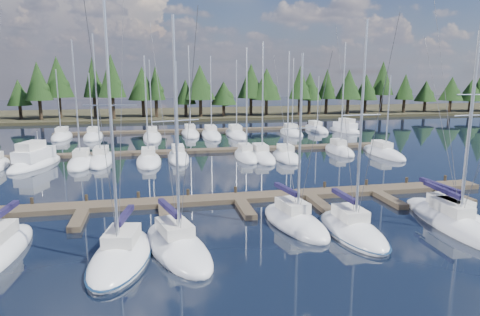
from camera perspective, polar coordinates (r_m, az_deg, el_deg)
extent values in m
plane|color=black|center=(46.83, -3.15, -1.42)|extent=(260.00, 260.00, 0.00)
cube|color=#322E1C|center=(105.87, -7.95, 5.85)|extent=(220.00, 30.00, 0.60)
cube|color=#4E4130|center=(35.33, -0.29, -5.35)|extent=(44.00, 2.00, 0.40)
cube|color=#4E4130|center=(32.31, -20.73, -7.74)|extent=(0.90, 4.00, 0.40)
cube|color=#4E4130|center=(31.86, -9.94, -7.42)|extent=(0.90, 4.00, 0.40)
cube|color=#4E4130|center=(32.53, 0.75, -6.84)|extent=(0.90, 4.00, 0.40)
cube|color=#4E4130|center=(34.25, 10.66, -6.10)|extent=(0.90, 4.00, 0.40)
cube|color=#4E4130|center=(36.88, 19.37, -5.29)|extent=(0.90, 4.00, 0.40)
cube|color=#4E4130|center=(40.24, 26.76, -4.51)|extent=(0.90, 4.00, 0.40)
cylinder|color=#2E2519|center=(36.82, -25.97, -5.44)|extent=(0.26, 0.26, 0.90)
cylinder|color=#2E2519|center=(36.01, -19.78, -5.31)|extent=(0.26, 0.26, 0.90)
cylinder|color=#2E2519|center=(35.63, -13.39, -5.11)|extent=(0.26, 0.26, 0.90)
cylinder|color=#2E2519|center=(35.69, -6.94, -4.84)|extent=(0.26, 0.26, 0.90)
cylinder|color=#2E2519|center=(36.20, -0.60, -4.52)|extent=(0.26, 0.26, 0.90)
cylinder|color=#2E2519|center=(37.14, 5.49, -4.16)|extent=(0.26, 0.26, 0.90)
cylinder|color=#2E2519|center=(38.47, 11.21, -3.78)|extent=(0.26, 0.26, 0.90)
cylinder|color=#2E2519|center=(40.16, 16.50, -3.40)|extent=(0.26, 0.26, 0.90)
cylinder|color=#2E2519|center=(42.16, 21.31, -3.02)|extent=(0.26, 0.26, 0.90)
cylinder|color=#2E2519|center=(44.43, 25.66, -2.66)|extent=(0.26, 0.26, 0.90)
cube|color=#4E4130|center=(56.50, -4.64, 0.99)|extent=(50.00, 1.80, 0.40)
cube|color=#4E4130|center=(76.15, -6.47, 3.66)|extent=(46.00, 1.80, 0.40)
cylinder|color=silver|center=(29.19, -29.01, -6.57)|extent=(0.54, 3.96, 0.12)
cube|color=#181335|center=(29.15, -29.04, -6.29)|extent=(0.75, 3.81, 0.30)
ellipsoid|color=silver|center=(25.41, -15.56, -12.80)|extent=(4.41, 8.02, 1.90)
cube|color=beige|center=(25.29, -15.49, -9.97)|extent=(2.10, 2.70, 0.70)
cylinder|color=silver|center=(23.01, -16.84, 4.99)|extent=(0.19, 0.19, 14.03)
cylinder|color=silver|center=(25.86, -15.08, -7.70)|extent=(0.74, 3.30, 0.12)
cube|color=#181335|center=(25.82, -15.09, -7.38)|extent=(0.93, 3.20, 0.30)
cylinder|color=silver|center=(22.95, -16.94, 6.73)|extent=(2.72, 0.58, 0.07)
cylinder|color=#3F3F44|center=(21.47, -18.00, 4.09)|extent=(0.64, 3.24, 14.33)
cylinder|color=#3F3F44|center=(24.95, -15.57, 5.18)|extent=(0.78, 3.98, 14.34)
ellipsoid|color=#0C2340|center=(25.38, -15.57, -12.66)|extent=(4.59, 8.34, 0.18)
ellipsoid|color=silver|center=(26.02, -8.34, -11.89)|extent=(5.07, 8.83, 1.90)
cube|color=beige|center=(25.95, -8.72, -9.12)|extent=(2.28, 3.01, 0.70)
cylinder|color=silver|center=(23.75, -8.51, 3.47)|extent=(0.20, 0.20, 12.32)
cylinder|color=silver|center=(26.60, -9.45, -6.91)|extent=(1.09, 3.57, 0.12)
cube|color=#181335|center=(26.56, -9.46, -6.60)|extent=(1.27, 3.47, 0.30)
cylinder|color=silver|center=(23.67, -8.55, 4.94)|extent=(2.59, 0.78, 0.07)
cylinder|color=#3F3F44|center=(22.09, -7.01, 2.52)|extent=(0.99, 3.50, 12.63)
cylinder|color=#3F3F44|center=(25.86, -10.06, 3.73)|extent=(1.21, 4.30, 12.63)
ellipsoid|color=silver|center=(29.97, 7.33, -8.66)|extent=(4.16, 7.99, 1.90)
cube|color=beige|center=(29.90, 7.03, -6.28)|extent=(1.96, 2.68, 0.70)
cylinder|color=silver|center=(28.14, 8.02, 2.90)|extent=(0.19, 0.19, 10.56)
cylinder|color=silver|center=(30.44, 6.22, -4.46)|extent=(0.74, 3.31, 0.12)
cube|color=#181335|center=(30.40, 6.23, -4.19)|extent=(0.94, 3.20, 0.30)
cylinder|color=silver|center=(28.07, 8.05, 3.96)|extent=(2.48, 0.54, 0.07)
cylinder|color=#3F3F44|center=(26.78, 9.77, 2.09)|extent=(0.64, 3.25, 10.87)
cylinder|color=#3F3F44|center=(29.90, 6.07, 3.15)|extent=(0.79, 3.99, 10.87)
ellipsoid|color=silver|center=(29.14, 14.72, -9.56)|extent=(3.24, 7.50, 1.90)
cube|color=beige|center=(29.04, 14.48, -7.10)|extent=(1.70, 2.43, 0.70)
cylinder|color=silver|center=(27.14, 15.84, 4.23)|extent=(0.17, 0.17, 12.40)
cylinder|color=silver|center=(29.56, 13.73, -5.22)|extent=(0.28, 3.24, 0.12)
cube|color=#181335|center=(29.51, 13.75, -4.94)|extent=(0.50, 3.11, 0.30)
cylinder|color=silver|center=(27.08, 15.91, 5.53)|extent=(2.59, 0.20, 0.07)
cylinder|color=#3F3F44|center=(25.82, 17.58, 3.44)|extent=(0.19, 3.19, 12.71)
cylinder|color=#3F3F44|center=(28.85, 13.89, 4.43)|extent=(0.23, 3.93, 12.71)
ellipsoid|color=#0C2340|center=(29.11, 14.72, -9.43)|extent=(3.37, 7.80, 0.18)
ellipsoid|color=silver|center=(32.62, 26.68, -8.15)|extent=(2.92, 9.74, 1.90)
cube|color=beige|center=(32.64, 26.38, -5.90)|extent=(1.51, 3.14, 0.70)
cylinder|color=silver|center=(30.66, 28.56, 6.08)|extent=(0.17, 0.17, 14.55)
cylinder|color=silver|center=(33.34, 25.35, -4.11)|extent=(0.29, 4.24, 0.12)
cube|color=#181335|center=(33.31, 25.37, -3.86)|extent=(0.51, 4.06, 0.30)
cylinder|color=silver|center=(30.62, 28.69, 7.43)|extent=(2.28, 0.16, 0.07)
cylinder|color=#3F3F44|center=(32.73, 25.82, 6.31)|extent=(0.24, 5.14, 14.86)
ellipsoid|color=silver|center=(33.87, 26.61, -7.44)|extent=(3.59, 9.81, 1.90)
cube|color=beige|center=(33.86, 26.24, -5.29)|extent=(1.79, 3.19, 0.70)
cylinder|color=silver|center=(32.12, 28.27, 3.97)|extent=(0.17, 0.17, 11.97)
cylinder|color=silver|center=(34.48, 25.07, -3.60)|extent=(0.47, 4.22, 0.12)
cube|color=#181335|center=(34.45, 25.09, -3.36)|extent=(0.69, 4.05, 0.30)
cylinder|color=silver|center=(32.06, 28.37, 5.03)|extent=(2.52, 0.28, 0.07)
cylinder|color=#3F3F44|center=(33.98, 25.26, 4.32)|extent=(0.46, 5.10, 12.28)
ellipsoid|color=silver|center=(51.85, -20.39, -0.70)|extent=(2.77, 8.07, 1.90)
cube|color=beige|center=(52.02, -20.42, 0.69)|extent=(1.52, 2.58, 0.70)
cylinder|color=silver|center=(50.52, -21.03, 7.26)|extent=(0.16, 0.16, 12.78)
ellipsoid|color=silver|center=(52.73, -18.01, -0.34)|extent=(2.76, 9.29, 1.90)
cube|color=beige|center=(52.97, -18.04, 1.03)|extent=(1.52, 2.97, 0.70)
cylinder|color=silver|center=(51.33, -18.60, 7.89)|extent=(0.16, 0.16, 13.52)
ellipsoid|color=silver|center=(50.63, -12.07, -0.50)|extent=(2.82, 7.88, 1.90)
cube|color=beige|center=(50.79, -12.12, 0.91)|extent=(1.55, 2.52, 0.70)
cylinder|color=silver|center=(49.34, -12.38, 6.72)|extent=(0.16, 0.16, 11.14)
ellipsoid|color=silver|center=(52.08, -8.22, -0.04)|extent=(2.52, 8.20, 1.90)
cube|color=beige|center=(52.26, -8.28, 1.34)|extent=(1.38, 2.62, 0.70)
cylinder|color=silver|center=(50.81, -8.39, 6.69)|extent=(0.16, 0.16, 10.62)
ellipsoid|color=silver|center=(52.26, 0.79, 0.12)|extent=(2.46, 7.62, 1.90)
cube|color=beige|center=(52.40, 0.70, 1.49)|extent=(1.35, 2.44, 0.70)
cylinder|color=silver|center=(50.98, 0.90, 7.68)|extent=(0.16, 0.16, 12.13)
ellipsoid|color=silver|center=(52.17, 2.84, 0.09)|extent=(2.69, 8.77, 1.90)
cube|color=beige|center=(52.36, 2.73, 1.47)|extent=(1.48, 2.81, 0.70)
cylinder|color=silver|center=(50.81, 3.04, 8.03)|extent=(0.16, 0.16, 12.80)
ellipsoid|color=silver|center=(52.06, 6.17, 0.01)|extent=(2.81, 7.23, 1.90)
cube|color=beige|center=(52.18, 6.08, 1.38)|extent=(1.55, 2.31, 0.70)
cylinder|color=silver|center=(50.82, 6.46, 7.37)|extent=(0.16, 0.16, 11.73)
ellipsoid|color=silver|center=(57.47, 13.09, 0.86)|extent=(2.43, 7.41, 1.90)
cube|color=beige|center=(57.60, 12.99, 2.10)|extent=(1.34, 2.37, 0.70)
cylinder|color=silver|center=(56.29, 13.58, 8.17)|extent=(0.16, 0.16, 13.01)
ellipsoid|color=silver|center=(57.28, 18.56, 0.52)|extent=(2.60, 9.44, 1.90)
cube|color=beige|center=(57.48, 18.41, 1.79)|extent=(1.43, 3.02, 0.70)
cylinder|color=silver|center=(56.16, 19.15, 5.81)|extent=(0.16, 0.16, 9.03)
ellipsoid|color=silver|center=(73.94, -22.65, 2.58)|extent=(2.89, 8.34, 1.90)
cube|color=beige|center=(74.19, -22.66, 3.54)|extent=(1.59, 2.67, 0.70)
cylinder|color=silver|center=(72.96, -23.06, 6.99)|extent=(0.16, 0.16, 9.80)
ellipsoid|color=silver|center=(72.21, -18.95, 2.65)|extent=(2.92, 8.54, 1.90)
cube|color=beige|center=(72.47, -18.97, 3.64)|extent=(1.61, 2.73, 0.70)
cylinder|color=silver|center=(71.22, -19.28, 6.96)|extent=(0.16, 0.16, 9.27)
ellipsoid|color=silver|center=(69.31, -11.61, 2.69)|extent=(2.89, 11.12, 1.90)
cube|color=beige|center=(69.69, -11.65, 3.74)|extent=(1.59, 3.56, 0.70)
cylinder|color=silver|center=(68.10, -11.82, 8.00)|extent=(0.16, 0.16, 11.21)
ellipsoid|color=silver|center=(72.01, -6.64, 3.17)|extent=(2.88, 9.35, 1.90)
cube|color=beige|center=(72.32, -6.70, 4.17)|extent=(1.58, 2.99, 0.70)
cylinder|color=silver|center=(70.86, -6.75, 9.22)|extent=(0.16, 0.16, 13.53)
ellipsoid|color=silver|center=(70.40, -3.87, 3.04)|extent=(2.90, 11.04, 1.90)
cube|color=beige|center=(70.78, -3.94, 4.06)|extent=(1.59, 3.53, 0.70)
cylinder|color=silver|center=(69.19, -3.88, 8.53)|extent=(0.16, 0.16, 11.86)
ellipsoid|color=silver|center=(70.95, -0.54, 3.13)|extent=(2.99, 11.30, 1.90)
cube|color=beige|center=(71.34, -0.63, 4.14)|extent=(1.64, 3.62, 0.70)
cylinder|color=silver|center=(69.76, -0.46, 8.33)|extent=(0.16, 0.16, 11.25)
ellipsoid|color=silver|center=(73.19, 6.84, 3.30)|extent=(2.99, 8.62, 1.90)
cube|color=beige|center=(73.44, 6.76, 4.27)|extent=(1.64, 2.76, 0.70)
cylinder|color=silver|center=(72.15, 7.08, 8.49)|extent=(0.16, 0.16, 11.61)
ellipsoid|color=silver|center=(78.11, 10.10, 3.72)|extent=(2.75, 9.32, 1.90)
cube|color=beige|center=(78.40, 10.00, 4.63)|extent=(1.51, 2.98, 0.70)
cylinder|color=silver|center=(77.17, 10.36, 7.49)|extent=(0.16, 0.16, 8.67)
ellipsoid|color=silver|center=(53.42, -25.63, -0.83)|extent=(5.80, 9.69, 1.84)
cube|color=silver|center=(53.20, -25.74, 0.47)|extent=(3.77, 5.52, 1.23)
cube|color=beige|center=(52.65, -26.10, 1.46)|extent=(2.61, 3.58, 0.92)
cylinder|color=silver|center=(53.71, -25.37, 2.36)|extent=(0.10, 0.10, 1.63)
ellipsoid|color=silver|center=(77.90, 13.81, 3.50)|extent=(4.66, 8.23, 1.56)
cube|color=silver|center=(77.77, 13.85, 4.25)|extent=(3.06, 4.67, 1.04)
cube|color=beige|center=(77.38, 14.07, 4.86)|extent=(2.13, 3.02, 0.78)
cylinder|color=silver|center=(78.21, 13.52, 5.33)|extent=(0.10, 0.10, 1.39)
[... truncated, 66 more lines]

